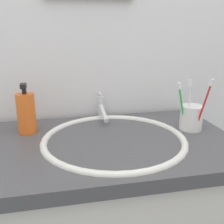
# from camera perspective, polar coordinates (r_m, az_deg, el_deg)

# --- Properties ---
(tiled_wall_back) EXTENTS (2.12, 0.04, 2.40)m
(tiled_wall_back) POSITION_cam_1_polar(r_m,az_deg,el_deg) (1.17, -4.85, 16.36)
(tiled_wall_back) COLOR silver
(tiled_wall_back) RESTS_ON ground
(sink_basin) EXTENTS (0.50, 0.50, 0.11)m
(sink_basin) POSITION_cam_1_polar(r_m,az_deg,el_deg) (0.96, 0.37, -7.65)
(sink_basin) COLOR white
(sink_basin) RESTS_ON vanity_counter
(faucet) EXTENTS (0.02, 0.16, 0.10)m
(faucet) POSITION_cam_1_polar(r_m,az_deg,el_deg) (1.15, -2.09, 0.65)
(faucet) COLOR silver
(faucet) RESTS_ON sink_basin
(toothbrush_cup) EXTENTS (0.08, 0.08, 0.09)m
(toothbrush_cup) POSITION_cam_1_polar(r_m,az_deg,el_deg) (1.07, 16.19, -1.12)
(toothbrush_cup) COLOR white
(toothbrush_cup) RESTS_ON vanity_counter
(toothbrush_red) EXTENTS (0.03, 0.06, 0.20)m
(toothbrush_red) POSITION_cam_1_polar(r_m,az_deg,el_deg) (1.01, 18.75, 1.84)
(toothbrush_red) COLOR red
(toothbrush_red) RESTS_ON toothbrush_cup
(toothbrush_green) EXTENTS (0.05, 0.01, 0.18)m
(toothbrush_green) POSITION_cam_1_polar(r_m,az_deg,el_deg) (1.02, 14.31, 1.78)
(toothbrush_green) COLOR green
(toothbrush_green) RESTS_ON toothbrush_cup
(toothbrush_white) EXTENTS (0.02, 0.01, 0.19)m
(toothbrush_white) POSITION_cam_1_polar(r_m,az_deg,el_deg) (1.03, 15.84, 2.10)
(toothbrush_white) COLOR white
(toothbrush_white) RESTS_ON toothbrush_cup
(soap_dispenser) EXTENTS (0.07, 0.07, 0.18)m
(soap_dispenser) POSITION_cam_1_polar(r_m,az_deg,el_deg) (1.03, -17.46, -0.12)
(soap_dispenser) COLOR orange
(soap_dispenser) RESTS_ON vanity_counter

